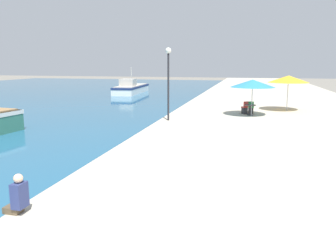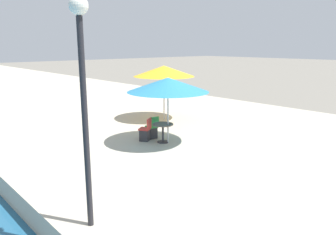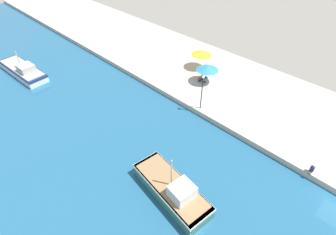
{
  "view_description": "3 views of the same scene",
  "coord_description": "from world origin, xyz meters",
  "px_view_note": "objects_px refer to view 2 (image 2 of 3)",
  "views": [
    {
      "loc": [
        5.57,
        -2.97,
        4.28
      ],
      "look_at": [
        1.5,
        13.37,
        1.5
      ],
      "focal_mm": 35.0,
      "sensor_mm": 36.0,
      "label": 1
    },
    {
      "loc": [
        -2.38,
        11.35,
        4.39
      ],
      "look_at": [
        5.76,
        20.23,
        1.7
      ],
      "focal_mm": 35.0,
      "sensor_mm": 36.0,
      "label": 2
    },
    {
      "loc": [
        -20.24,
        1.77,
        20.32
      ],
      "look_at": [
        -4.0,
        18.0,
        1.3
      ],
      "focal_mm": 28.0,
      "sensor_mm": 36.0,
      "label": 3
    }
  ],
  "objects_px": {
    "cafe_umbrella_white": "(164,71)",
    "lamppost": "(83,77)",
    "cafe_umbrella_pink": "(168,85)",
    "cafe_chair_right": "(145,133)",
    "cafe_chair_left": "(152,130)",
    "cafe_table": "(163,129)"
  },
  "relations": [
    {
      "from": "cafe_chair_left",
      "to": "cafe_chair_right",
      "type": "distance_m",
      "value": 0.44
    },
    {
      "from": "cafe_umbrella_pink",
      "to": "cafe_chair_left",
      "type": "bearing_deg",
      "value": 92.31
    },
    {
      "from": "cafe_umbrella_white",
      "to": "lamppost",
      "type": "distance_m",
      "value": 10.11
    },
    {
      "from": "cafe_umbrella_pink",
      "to": "cafe_table",
      "type": "distance_m",
      "value": 1.72
    },
    {
      "from": "cafe_umbrella_white",
      "to": "lamppost",
      "type": "xyz_separation_m",
      "value": [
        -7.8,
        -6.4,
        0.67
      ]
    },
    {
      "from": "cafe_umbrella_pink",
      "to": "cafe_chair_right",
      "type": "distance_m",
      "value": 2.13
    },
    {
      "from": "cafe_umbrella_pink",
      "to": "lamppost",
      "type": "xyz_separation_m",
      "value": [
        -5.15,
        -3.22,
        0.85
      ]
    },
    {
      "from": "cafe_umbrella_white",
      "to": "cafe_umbrella_pink",
      "type": "bearing_deg",
      "value": -129.77
    },
    {
      "from": "cafe_umbrella_white",
      "to": "cafe_chair_left",
      "type": "relative_size",
      "value": 3.31
    },
    {
      "from": "cafe_chair_right",
      "to": "cafe_umbrella_white",
      "type": "bearing_deg",
      "value": 7.02
    },
    {
      "from": "cafe_umbrella_pink",
      "to": "cafe_umbrella_white",
      "type": "bearing_deg",
      "value": 50.23
    },
    {
      "from": "cafe_umbrella_white",
      "to": "cafe_chair_right",
      "type": "bearing_deg",
      "value": -142.66
    },
    {
      "from": "cafe_chair_left",
      "to": "lamppost",
      "type": "distance_m",
      "value": 7.13
    },
    {
      "from": "cafe_umbrella_white",
      "to": "cafe_table",
      "type": "xyz_separation_m",
      "value": [
        -2.75,
        -3.0,
        -1.89
      ]
    },
    {
      "from": "cafe_table",
      "to": "cafe_chair_right",
      "type": "bearing_deg",
      "value": 120.32
    },
    {
      "from": "cafe_table",
      "to": "lamppost",
      "type": "height_order",
      "value": "lamppost"
    },
    {
      "from": "cafe_umbrella_pink",
      "to": "cafe_chair_right",
      "type": "height_order",
      "value": "cafe_umbrella_pink"
    },
    {
      "from": "cafe_umbrella_pink",
      "to": "cafe_umbrella_white",
      "type": "relative_size",
      "value": 1.01
    },
    {
      "from": "cafe_table",
      "to": "lamppost",
      "type": "xyz_separation_m",
      "value": [
        -5.05,
        -3.4,
        2.56
      ]
    },
    {
      "from": "cafe_table",
      "to": "cafe_chair_right",
      "type": "xyz_separation_m",
      "value": [
        -0.37,
        0.62,
        -0.21
      ]
    },
    {
      "from": "cafe_umbrella_pink",
      "to": "cafe_chair_right",
      "type": "xyz_separation_m",
      "value": [
        -0.46,
        0.81,
        -1.92
      ]
    },
    {
      "from": "cafe_umbrella_pink",
      "to": "cafe_chair_left",
      "type": "relative_size",
      "value": 3.35
    }
  ]
}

